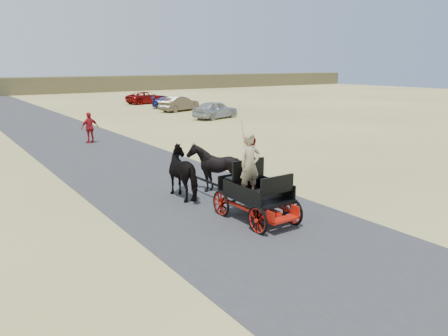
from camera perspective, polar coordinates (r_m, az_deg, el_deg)
ground at (r=11.70m, az=5.18°, el=-8.36°), size 140.00×140.00×0.00m
road at (r=11.70m, az=5.18°, el=-8.33°), size 6.00×140.00×0.01m
carriage at (r=12.47m, az=4.18°, el=-5.17°), size 1.30×2.40×0.72m
horse_left at (r=14.43m, az=-4.95°, el=-0.58°), size 0.91×2.01×1.70m
horse_right at (r=14.98m, az=-1.29°, el=-0.00°), size 1.37×1.54×1.70m
driver_man at (r=12.04m, az=3.39°, el=0.40°), size 0.66×0.43×1.80m
passenger_woman at (r=12.79m, az=3.64°, el=0.66°), size 0.77×0.60×1.58m
pedestrian at (r=25.55m, az=-17.12°, el=5.05°), size 1.06×0.57×1.73m
car_a at (r=35.61m, az=-1.12°, el=7.62°), size 4.48×2.71×1.43m
car_b at (r=41.48m, az=-5.86°, el=8.35°), size 4.44×2.73×1.38m
car_c at (r=44.28m, az=-6.78°, el=8.51°), size 4.33×3.42×1.17m
car_d at (r=49.94m, az=-9.97°, el=9.04°), size 4.94×2.67×1.32m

